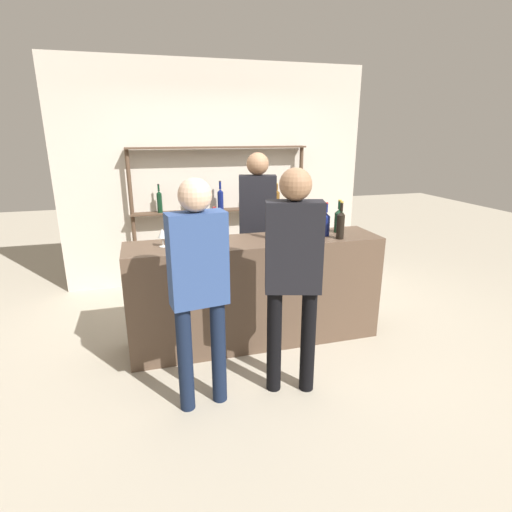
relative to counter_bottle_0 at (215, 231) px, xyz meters
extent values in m
plane|color=#B2A893|center=(0.39, 0.07, -1.14)|extent=(16.00, 16.00, 0.00)
cube|color=brown|center=(0.39, 0.07, -0.63)|extent=(2.35, 0.54, 1.01)
cube|color=beige|center=(0.39, 1.94, 0.26)|extent=(3.95, 0.12, 2.80)
cylinder|color=#4C3828|center=(-0.72, 1.76, -0.25)|extent=(0.05, 0.05, 1.78)
cylinder|color=#4C3828|center=(1.49, 1.76, -0.25)|extent=(0.05, 0.05, 1.78)
cube|color=#4C3828|center=(0.39, 1.76, 0.63)|extent=(2.26, 0.18, 0.02)
cube|color=#4C3828|center=(0.39, 1.76, -0.16)|extent=(2.26, 0.18, 0.02)
cylinder|color=black|center=(-0.38, 1.76, -0.03)|extent=(0.06, 0.06, 0.24)
cone|color=black|center=(-0.38, 1.76, 0.10)|extent=(0.06, 0.06, 0.03)
cylinder|color=black|center=(-0.38, 1.76, 0.16)|extent=(0.02, 0.02, 0.08)
cylinder|color=black|center=(-0.38, 1.76, 0.20)|extent=(0.03, 0.03, 0.01)
cylinder|color=black|center=(0.00, 1.76, -0.05)|extent=(0.07, 0.07, 0.19)
cone|color=black|center=(0.00, 1.76, 0.06)|extent=(0.07, 0.07, 0.03)
cylinder|color=black|center=(0.00, 1.76, 0.13)|extent=(0.03, 0.03, 0.10)
cylinder|color=gold|center=(0.00, 1.76, 0.18)|extent=(0.03, 0.03, 0.01)
cylinder|color=#0F1956|center=(0.39, 1.76, -0.03)|extent=(0.08, 0.08, 0.23)
cone|color=#0F1956|center=(0.39, 1.76, 0.10)|extent=(0.08, 0.08, 0.03)
cylinder|color=#0F1956|center=(0.39, 1.76, 0.16)|extent=(0.03, 0.03, 0.10)
cylinder|color=#232328|center=(0.39, 1.76, 0.21)|extent=(0.03, 0.03, 0.01)
cylinder|color=#0F1956|center=(0.77, 1.76, -0.05)|extent=(0.07, 0.07, 0.19)
cone|color=#0F1956|center=(0.77, 1.76, 0.06)|extent=(0.07, 0.07, 0.03)
cylinder|color=#0F1956|center=(0.77, 1.76, 0.12)|extent=(0.03, 0.03, 0.08)
cylinder|color=maroon|center=(0.77, 1.76, 0.17)|extent=(0.03, 0.03, 0.01)
cylinder|color=brown|center=(1.16, 1.76, -0.05)|extent=(0.08, 0.08, 0.19)
cone|color=brown|center=(1.16, 1.76, 0.06)|extent=(0.08, 0.08, 0.03)
cylinder|color=brown|center=(1.16, 1.76, 0.11)|extent=(0.03, 0.03, 0.08)
cylinder|color=gold|center=(1.16, 1.76, 0.16)|extent=(0.03, 0.03, 0.01)
cylinder|color=#0F1956|center=(0.00, 0.00, -0.03)|extent=(0.08, 0.08, 0.20)
cone|color=#0F1956|center=(0.00, 0.00, 0.09)|extent=(0.08, 0.08, 0.04)
cylinder|color=#0F1956|center=(0.00, 0.00, 0.15)|extent=(0.03, 0.03, 0.09)
cylinder|color=maroon|center=(0.00, 0.00, 0.20)|extent=(0.03, 0.03, 0.01)
cylinder|color=#0F1956|center=(0.55, 0.07, -0.02)|extent=(0.07, 0.07, 0.21)
cone|color=#0F1956|center=(0.55, 0.07, 0.10)|extent=(0.07, 0.07, 0.03)
cylinder|color=#0F1956|center=(0.55, 0.07, 0.15)|extent=(0.03, 0.03, 0.07)
cylinder|color=maroon|center=(0.55, 0.07, 0.20)|extent=(0.03, 0.03, 0.01)
cylinder|color=black|center=(1.25, 0.14, -0.03)|extent=(0.09, 0.09, 0.19)
cone|color=black|center=(1.25, 0.14, 0.08)|extent=(0.09, 0.09, 0.04)
cylinder|color=black|center=(1.25, 0.14, 0.14)|extent=(0.03, 0.03, 0.08)
cylinder|color=gold|center=(1.25, 0.14, 0.19)|extent=(0.04, 0.04, 0.01)
cylinder|color=#0F1956|center=(1.06, 0.05, -0.03)|extent=(0.08, 0.08, 0.19)
cone|color=#0F1956|center=(1.06, 0.05, 0.08)|extent=(0.08, 0.08, 0.04)
cylinder|color=#0F1956|center=(1.06, 0.05, 0.14)|extent=(0.03, 0.03, 0.08)
cylinder|color=maroon|center=(1.06, 0.05, 0.19)|extent=(0.03, 0.03, 0.01)
cylinder|color=silver|center=(-0.10, 0.22, -0.01)|extent=(0.07, 0.07, 0.24)
cone|color=silver|center=(-0.10, 0.22, 0.13)|extent=(0.07, 0.07, 0.03)
cylinder|color=silver|center=(-0.10, 0.22, 0.19)|extent=(0.03, 0.03, 0.10)
cylinder|color=#232328|center=(-0.10, 0.22, 0.24)|extent=(0.03, 0.03, 0.01)
cylinder|color=black|center=(1.15, -0.09, -0.02)|extent=(0.07, 0.07, 0.22)
cone|color=black|center=(1.15, -0.09, 0.11)|extent=(0.07, 0.07, 0.03)
cylinder|color=black|center=(1.15, -0.09, 0.17)|extent=(0.03, 0.03, 0.08)
cylinder|color=gold|center=(1.15, -0.09, 0.21)|extent=(0.03, 0.03, 0.01)
cylinder|color=silver|center=(-0.44, 0.08, -0.12)|extent=(0.06, 0.06, 0.00)
cylinder|color=silver|center=(-0.44, 0.08, -0.08)|extent=(0.01, 0.01, 0.08)
cone|color=silver|center=(-0.44, 0.08, -0.01)|extent=(0.08, 0.08, 0.08)
cylinder|color=#846647|center=(-0.24, 0.07, -0.04)|extent=(0.18, 0.18, 0.18)
cylinder|color=#846647|center=(-0.24, 0.07, 0.06)|extent=(0.19, 0.19, 0.01)
cylinder|color=#121C33|center=(-0.13, -0.74, -0.73)|extent=(0.11, 0.11, 0.81)
cylinder|color=#121C33|center=(-0.38, -0.78, -0.73)|extent=(0.11, 0.11, 0.81)
cube|color=navy|center=(-0.25, -0.76, 0.00)|extent=(0.41, 0.22, 0.64)
sphere|color=#DBB293|center=(-0.25, -0.76, 0.43)|extent=(0.22, 0.22, 0.22)
cylinder|color=black|center=(0.47, 0.74, -0.71)|extent=(0.11, 0.11, 0.85)
cylinder|color=black|center=(0.71, 0.68, -0.71)|extent=(0.11, 0.11, 0.85)
cube|color=black|center=(0.59, 0.71, 0.05)|extent=(0.42, 0.26, 0.67)
sphere|color=#936B4C|center=(0.59, 0.71, 0.50)|extent=(0.23, 0.23, 0.23)
cylinder|color=black|center=(0.56, -0.80, -0.72)|extent=(0.11, 0.11, 0.84)
cylinder|color=black|center=(0.31, -0.72, -0.72)|extent=(0.11, 0.11, 0.84)
cube|color=black|center=(0.43, -0.76, 0.03)|extent=(0.44, 0.28, 0.66)
sphere|color=#936B4C|center=(0.43, -0.76, 0.48)|extent=(0.23, 0.23, 0.23)
camera|label=1|loc=(-0.57, -3.31, 0.82)|focal=28.00mm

